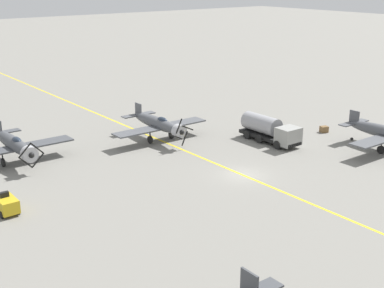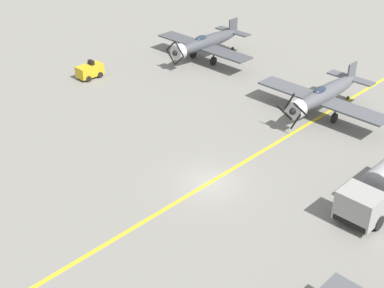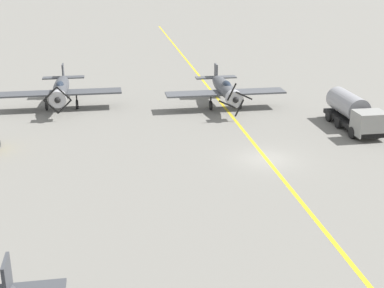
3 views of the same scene
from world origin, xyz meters
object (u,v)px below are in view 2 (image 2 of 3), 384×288
at_px(fuel_tanker, 382,186).
at_px(tow_tractor, 90,70).
at_px(airplane_near_center, 323,95).
at_px(airplane_near_right, 205,43).

relative_size(fuel_tanker, tow_tractor, 3.08).
height_order(airplane_near_center, tow_tractor, airplane_near_center).
bearing_deg(airplane_near_right, airplane_near_center, 178.97).
height_order(airplane_near_right, tow_tractor, airplane_near_right).
bearing_deg(tow_tractor, fuel_tanker, -178.89).
xyz_separation_m(fuel_tanker, tow_tractor, (31.15, 0.61, -0.72)).
relative_size(airplane_near_center, fuel_tanker, 1.50).
bearing_deg(tow_tractor, airplane_near_right, -113.47).
bearing_deg(fuel_tanker, airplane_near_center, -40.56).
bearing_deg(airplane_near_center, tow_tractor, 20.74).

